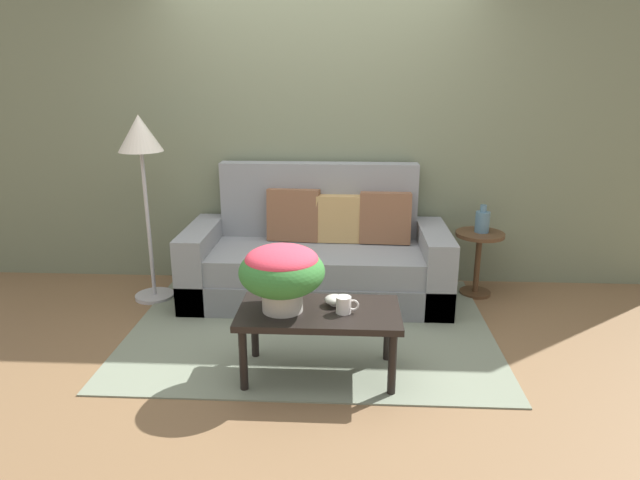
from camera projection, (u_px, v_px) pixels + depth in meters
ground_plane at (310, 336)px, 3.85m from camera, size 14.00×14.00×0.00m
wall_back at (319, 115)px, 4.57m from camera, size 6.40×0.12×2.87m
area_rug at (311, 327)px, 3.97m from camera, size 2.56×1.91×0.01m
couch at (319, 258)px, 4.45m from camera, size 2.07×0.86×1.06m
coffee_table at (319, 318)px, 3.25m from camera, size 0.96×0.50×0.43m
side_table at (478, 252)px, 4.47m from camera, size 0.39×0.39×0.53m
floor_lamp at (141, 151)px, 4.15m from camera, size 0.34×0.34×1.47m
potted_plant at (282, 271)px, 3.15m from camera, size 0.50×0.50×0.39m
coffee_mug at (344, 305)px, 3.18m from camera, size 0.13×0.09×0.10m
snack_bowl at (335, 300)px, 3.29m from camera, size 0.12×0.12×0.06m
table_vase at (482, 221)px, 4.41m from camera, size 0.11×0.11×0.22m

